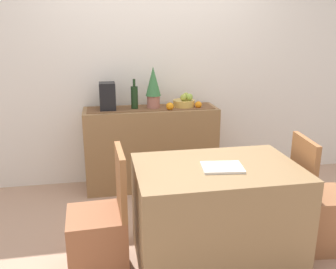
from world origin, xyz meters
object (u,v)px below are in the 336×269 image
Objects in this scene: potted_plant at (153,86)px; chair_by_corner at (318,215)px; wine_bottle at (134,97)px; dining_table at (215,213)px; sideboard_console at (151,148)px; open_book at (222,167)px; fruit_bowl at (184,103)px; coffee_maker at (107,96)px; chair_near_window at (100,237)px.

potted_plant is 1.96m from chair_by_corner.
dining_table is (0.45, -1.38, -0.63)m from wine_bottle.
sideboard_console is 0.67m from potted_plant.
wine_bottle is 1.53m from open_book.
coffee_maker is (-0.80, 0.00, 0.10)m from fruit_bowl.
wine_bottle is (-0.17, 0.00, 0.56)m from sideboard_console.
chair_near_window is at bearing -112.11° from sideboard_console.
sideboard_console is 0.73m from coffee_maker.
wine_bottle is at bearing 133.28° from chair_by_corner.
fruit_bowl is 1.71m from chair_by_corner.
open_book is (0.02, -0.05, 0.38)m from dining_table.
fruit_bowl is 0.25× the size of chair_by_corner.
chair_by_corner is at bearing 0.04° from chair_near_window.
chair_near_window is 1.00× the size of chair_by_corner.
coffee_maker reaches higher than fruit_bowl.
sideboard_console is 0.59m from wine_bottle.
coffee_maker is at bearing 138.75° from chair_by_corner.
chair_by_corner is (0.78, -1.38, -0.65)m from fruit_bowl.
coffee_maker reaches higher than open_book.
potted_plant reaches higher than open_book.
chair_by_corner reaches higher than dining_table.
chair_near_window is at bearing -113.11° from potted_plant.
wine_bottle reaches higher than fruit_bowl.
fruit_bowl is 0.38m from potted_plant.
chair_near_window is (-0.56, -1.38, -0.17)m from sideboard_console.
fruit_bowl is at bearing 0.00° from sideboard_console.
coffee_maker is (-0.27, 0.00, 0.02)m from wine_bottle.
open_book is at bearing -71.86° from wine_bottle.
sideboard_console is 1.55× the size of chair_by_corner.
coffee_maker is (-0.44, 0.00, 0.58)m from sideboard_console.
coffee_maker is at bearing 180.00° from potted_plant.
potted_plant is at bearing 107.90° from open_book.
fruit_bowl is at bearing 0.00° from coffee_maker.
fruit_bowl is (0.35, 0.00, 0.48)m from sideboard_console.
potted_plant is (0.03, 0.00, 0.67)m from sideboard_console.
chair_near_window is at bearing -176.52° from open_book.
wine_bottle is (-0.52, 0.00, 0.08)m from fruit_bowl.
open_book is at bearing -72.28° from dining_table.
dining_table is 1.30× the size of chair_by_corner.
wine_bottle reaches higher than dining_table.
potted_plant is at bearing 0.00° from sideboard_console.
chair_near_window is (-0.85, 0.00, -0.10)m from dining_table.
potted_plant is at bearing 0.00° from wine_bottle.
fruit_bowl reaches higher than chair_by_corner.
potted_plant is 1.72m from chair_near_window.
chair_by_corner is (1.10, -1.38, -0.84)m from potted_plant.
fruit_bowl reaches higher than chair_near_window.
coffee_maker is at bearing 180.00° from fruit_bowl.
chair_near_window is at bearing -94.93° from coffee_maker.
dining_table is 4.17× the size of open_book.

